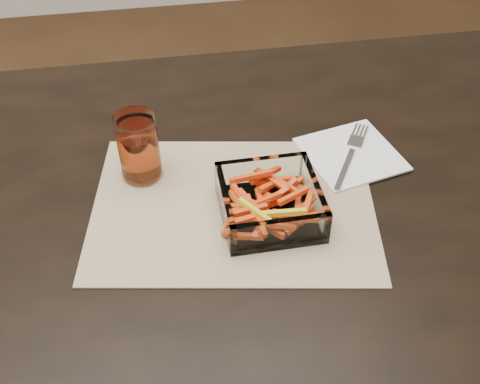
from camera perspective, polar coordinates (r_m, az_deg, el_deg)
name	(u,v)px	position (r m, az deg, el deg)	size (l,w,h in m)	color
dining_table	(166,238)	(1.05, -7.03, -4.33)	(1.60, 0.90, 0.75)	black
placemat	(234,206)	(0.97, -0.62, -1.36)	(0.45, 0.33, 0.00)	tan
glass_bowl	(270,204)	(0.93, 2.86, -1.14)	(0.15, 0.15, 0.06)	white
tumbler	(139,149)	(1.00, -9.56, 4.01)	(0.07, 0.07, 0.12)	white
napkin	(351,154)	(1.08, 10.50, 3.56)	(0.15, 0.15, 0.00)	white
fork	(351,153)	(1.07, 10.49, 3.63)	(0.11, 0.17, 0.00)	silver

